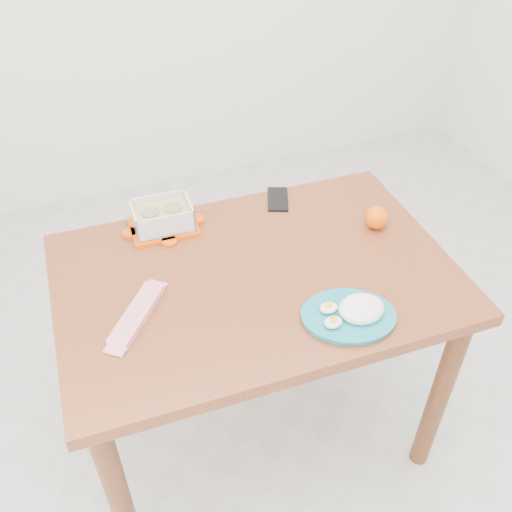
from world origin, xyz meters
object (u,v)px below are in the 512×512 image
object	(u,v)px
dining_table	(256,301)
orange_fruit	(377,218)
rice_plate	(353,312)
food_container	(163,217)
smartphone	(278,199)

from	to	relation	value
dining_table	orange_fruit	size ratio (longest dim) A/B	16.00
dining_table	rice_plate	distance (m)	0.33
orange_fruit	rice_plate	xyz separation A→B (m)	(-0.25, -0.31, -0.01)
food_container	rice_plate	xyz separation A→B (m)	(0.36, -0.54, -0.02)
rice_plate	food_container	bearing A→B (deg)	142.28
rice_plate	smartphone	distance (m)	0.55
dining_table	smartphone	size ratio (longest dim) A/B	8.54
orange_fruit	smartphone	distance (m)	0.33
dining_table	smartphone	world-z (taller)	smartphone
rice_plate	smartphone	bearing A→B (deg)	106.23
food_container	orange_fruit	bearing A→B (deg)	-18.48
food_container	rice_plate	world-z (taller)	food_container
orange_fruit	food_container	bearing A→B (deg)	159.80
food_container	smartphone	bearing A→B (deg)	3.77
food_container	orange_fruit	world-z (taller)	food_container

